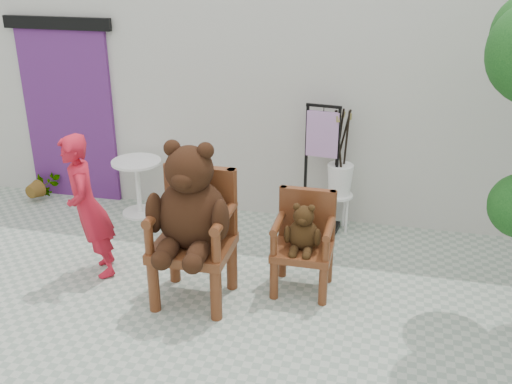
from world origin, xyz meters
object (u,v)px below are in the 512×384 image
person (88,207)px  chair_small (304,235)px  cafe_table (138,181)px  display_stand (320,184)px  chair_big (192,214)px  stool_bucket (340,179)px

person → chair_small: bearing=65.9°
cafe_table → display_stand: size_ratio=0.47×
chair_big → cafe_table: size_ratio=2.24×
chair_small → chair_big: bearing=-156.1°
cafe_table → chair_small: bearing=-28.5°
chair_small → cafe_table: size_ratio=1.39×
display_stand → stool_bucket: 0.23m
chair_big → stool_bucket: bearing=56.8°
person → cafe_table: person is taller
cafe_table → person: bearing=-84.9°
stool_bucket → cafe_table: bearing=-177.0°
cafe_table → stool_bucket: stool_bucket is taller
person → display_stand: 2.60m
display_stand → chair_small: bearing=-82.5°
chair_big → chair_small: 1.10m
chair_small → display_stand: size_ratio=0.65×
chair_big → display_stand: chair_big is taller
display_stand → cafe_table: bearing=-171.3°
chair_small → person: size_ratio=0.66×
display_stand → stool_bucket: (0.21, 0.06, 0.06)m
chair_big → chair_small: (0.97, 0.43, -0.32)m
chair_big → cafe_table: chair_big is taller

